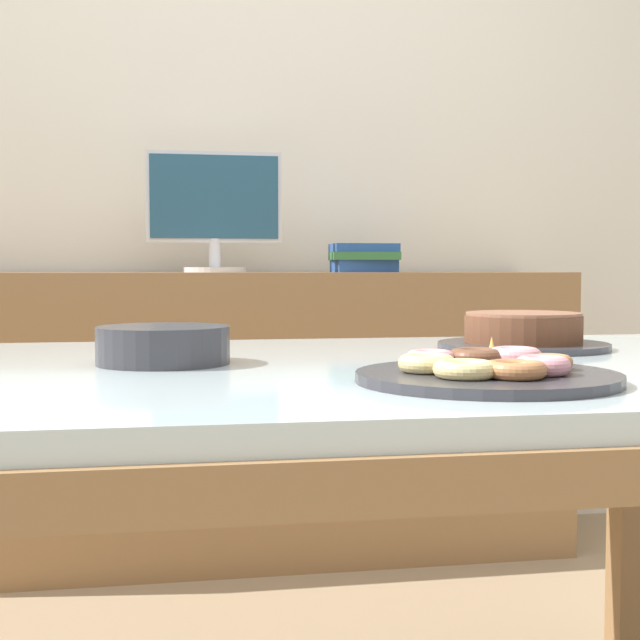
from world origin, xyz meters
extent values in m
cube|color=silver|center=(0.00, 1.76, 1.30)|extent=(8.00, 0.10, 2.60)
cube|color=silver|center=(0.00, 0.00, 0.75)|extent=(1.63, 1.03, 0.04)
cube|color=olive|center=(0.00, -0.49, 0.71)|extent=(1.66, 0.08, 0.06)
cube|color=olive|center=(0.00, 0.49, 0.71)|extent=(1.66, 0.08, 0.06)
cube|color=olive|center=(0.77, 0.47, 0.36)|extent=(0.07, 0.07, 0.71)
cube|color=olive|center=(0.00, 1.46, 0.46)|extent=(2.05, 0.44, 0.91)
cylinder|color=silver|center=(-0.11, 1.46, 0.92)|extent=(0.20, 0.20, 0.02)
cylinder|color=silver|center=(-0.11, 1.46, 0.97)|extent=(0.04, 0.04, 0.09)
cube|color=silver|center=(-0.11, 1.46, 1.15)|extent=(0.42, 0.02, 0.28)
cube|color=navy|center=(-0.11, 1.44, 1.15)|extent=(0.40, 0.00, 0.26)
cube|color=#23478C|center=(0.38, 1.46, 0.93)|extent=(0.20, 0.15, 0.04)
cube|color=#2D6638|center=(0.38, 1.46, 0.96)|extent=(0.23, 0.19, 0.03)
cube|color=#23478C|center=(0.38, 1.46, 0.99)|extent=(0.21, 0.14, 0.03)
cylinder|color=#333338|center=(0.39, 0.20, 0.78)|extent=(0.32, 0.32, 0.01)
cylinder|color=brown|center=(0.39, 0.20, 0.81)|extent=(0.22, 0.22, 0.05)
cylinder|color=brown|center=(0.39, 0.20, 0.84)|extent=(0.21, 0.21, 0.01)
cylinder|color=#333338|center=(0.15, -0.26, 0.78)|extent=(0.35, 0.35, 0.01)
torus|color=#B27042|center=(0.24, -0.25, 0.80)|extent=(0.07, 0.07, 0.02)
torus|color=pink|center=(0.21, -0.20, 0.80)|extent=(0.08, 0.08, 0.03)
torus|color=brown|center=(0.16, -0.19, 0.80)|extent=(0.08, 0.08, 0.03)
torus|color=pink|center=(0.09, -0.19, 0.80)|extent=(0.07, 0.07, 0.02)
torus|color=#EAD184|center=(0.07, -0.25, 0.80)|extent=(0.08, 0.08, 0.02)
torus|color=#EAD184|center=(0.10, -0.31, 0.80)|extent=(0.08, 0.08, 0.02)
torus|color=#B27042|center=(0.16, -0.33, 0.80)|extent=(0.08, 0.08, 0.02)
torus|color=pink|center=(0.21, -0.30, 0.80)|extent=(0.07, 0.07, 0.02)
cylinder|color=#333338|center=(-0.27, 0.05, 0.78)|extent=(0.21, 0.21, 0.01)
cylinder|color=#333338|center=(-0.27, 0.05, 0.79)|extent=(0.21, 0.21, 0.01)
cylinder|color=#333338|center=(-0.27, 0.05, 0.80)|extent=(0.21, 0.21, 0.01)
cylinder|color=#333338|center=(-0.27, 0.05, 0.81)|extent=(0.21, 0.21, 0.01)
cylinder|color=#333338|center=(-0.27, 0.05, 0.82)|extent=(0.21, 0.21, 0.01)
cylinder|color=#333338|center=(-0.27, 0.05, 0.83)|extent=(0.21, 0.21, 0.01)
cylinder|color=silver|center=(0.27, 0.03, 0.78)|extent=(0.04, 0.04, 0.02)
cylinder|color=white|center=(0.27, 0.03, 0.79)|extent=(0.03, 0.03, 0.00)
cone|color=#F9B74C|center=(0.27, 0.03, 0.80)|extent=(0.01, 0.01, 0.02)
camera|label=1|loc=(-0.28, -1.37, 0.92)|focal=50.00mm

